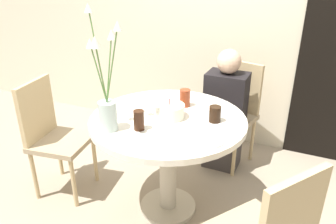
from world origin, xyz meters
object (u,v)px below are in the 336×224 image
(chair_near_front, at_px, (234,107))
(drink_glass_0, at_px, (139,120))
(drink_glass_1, at_px, (185,98))
(person_guest, at_px, (225,115))
(chair_left_flank, at_px, (52,131))
(flower_vase, at_px, (106,96))
(drink_glass_2, at_px, (215,114))
(side_plate, at_px, (208,141))
(birthday_cake, at_px, (169,111))

(chair_near_front, relative_size, drink_glass_0, 7.26)
(drink_glass_1, distance_m, person_guest, 0.64)
(chair_left_flank, relative_size, flower_vase, 1.25)
(flower_vase, distance_m, drink_glass_1, 0.63)
(drink_glass_2, bearing_deg, chair_near_front, 94.16)
(drink_glass_0, bearing_deg, drink_glass_1, 75.40)
(side_plate, bearing_deg, chair_left_flank, 177.64)
(drink_glass_1, distance_m, drink_glass_2, 0.31)
(flower_vase, bearing_deg, chair_left_flank, 166.15)
(flower_vase, relative_size, drink_glass_1, 5.87)
(birthday_cake, bearing_deg, flower_vase, -130.78)
(chair_near_front, relative_size, flower_vase, 1.25)
(birthday_cake, height_order, drink_glass_1, birthday_cake)
(side_plate, bearing_deg, drink_glass_2, 100.08)
(flower_vase, xyz_separation_m, drink_glass_1, (0.29, 0.53, -0.16))
(birthday_cake, height_order, person_guest, person_guest)
(chair_near_front, bearing_deg, drink_glass_0, -91.35)
(chair_near_front, relative_size, chair_left_flank, 1.00)
(chair_near_front, distance_m, side_plate, 1.13)
(drink_glass_2, height_order, person_guest, person_guest)
(drink_glass_0, xyz_separation_m, drink_glass_1, (0.12, 0.46, -0.00))
(birthday_cake, xyz_separation_m, drink_glass_2, (0.29, 0.07, 0.01))
(flower_vase, bearing_deg, drink_glass_2, 33.93)
(drink_glass_0, relative_size, drink_glass_2, 1.20)
(flower_vase, relative_size, drink_glass_2, 6.99)
(side_plate, xyz_separation_m, drink_glass_1, (-0.32, 0.42, 0.06))
(drink_glass_1, bearing_deg, drink_glass_2, -29.49)
(chair_near_front, bearing_deg, drink_glass_1, -92.46)
(person_guest, bearing_deg, drink_glass_0, -106.48)
(birthday_cake, bearing_deg, drink_glass_1, 84.30)
(chair_near_front, height_order, birthday_cake, chair_near_front)
(chair_near_front, xyz_separation_m, chair_left_flank, (-1.16, -1.05, 0.00))
(chair_near_front, bearing_deg, chair_left_flank, -123.10)
(birthday_cake, bearing_deg, drink_glass_2, 12.71)
(chair_near_front, relative_size, person_guest, 0.85)
(flower_vase, distance_m, side_plate, 0.66)
(chair_left_flank, distance_m, flower_vase, 0.82)
(chair_near_front, xyz_separation_m, drink_glass_2, (0.06, -0.83, 0.29))
(side_plate, relative_size, drink_glass_1, 1.40)
(chair_left_flank, height_order, drink_glass_1, chair_left_flank)
(flower_vase, relative_size, side_plate, 4.18)
(drink_glass_0, xyz_separation_m, person_guest, (0.29, 0.98, -0.32))
(chair_near_front, height_order, drink_glass_1, chair_near_front)
(flower_vase, xyz_separation_m, person_guest, (0.46, 1.06, -0.48))
(drink_glass_0, distance_m, drink_glass_2, 0.50)
(drink_glass_0, relative_size, person_guest, 0.12)
(chair_near_front, relative_size, birthday_cake, 4.53)
(drink_glass_0, height_order, drink_glass_1, drink_glass_0)
(drink_glass_1, bearing_deg, chair_left_flank, -158.72)
(chair_near_front, distance_m, birthday_cake, 0.97)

